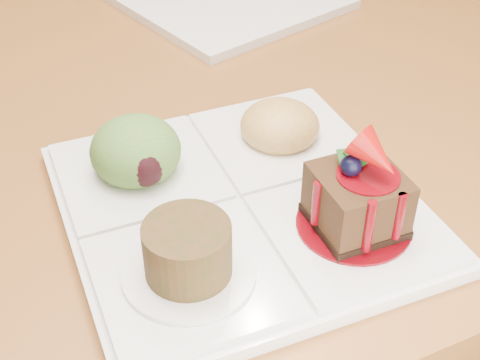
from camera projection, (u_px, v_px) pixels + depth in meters
name	position (u px, v px, depth m)	size (l,w,h in m)	color
ground	(185.00, 252.00, 1.61)	(6.00, 6.00, 0.00)	#593619
sampler_plate	(235.00, 189.00, 0.57)	(0.30, 0.30, 0.11)	white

